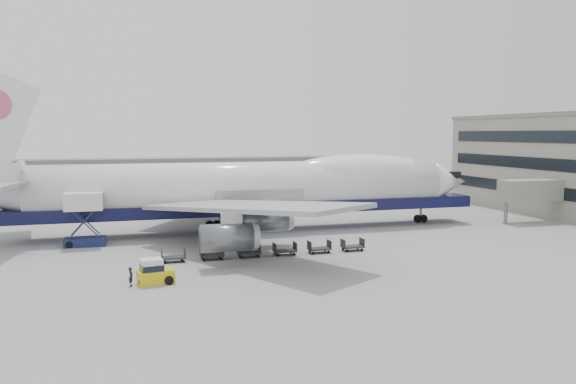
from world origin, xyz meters
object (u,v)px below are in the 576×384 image
object	(u,v)px
ground_worker	(131,277)
airliner	(252,187)
baggage_tug	(154,273)
catering_truck	(84,216)

from	to	relation	value
ground_worker	airliner	bearing A→B (deg)	-32.92
baggage_tug	catering_truck	bearing A→B (deg)	100.52
baggage_tug	airliner	bearing A→B (deg)	50.25
catering_truck	baggage_tug	distance (m)	19.69
airliner	baggage_tug	size ratio (longest dim) A/B	21.39
catering_truck	ground_worker	bearing A→B (deg)	-74.63
airliner	baggage_tug	distance (m)	26.78
catering_truck	ground_worker	xyz separation A→B (m)	(4.71, -18.57, -2.63)
airliner	ground_worker	bearing A→B (deg)	-123.76
catering_truck	ground_worker	distance (m)	19.34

